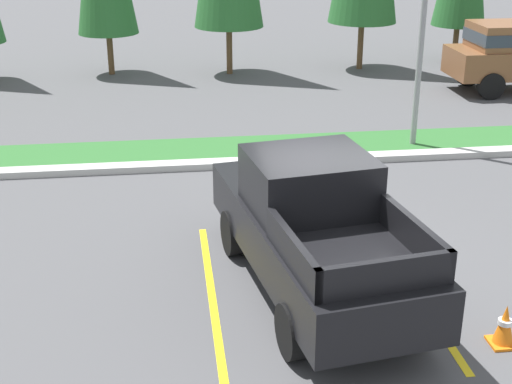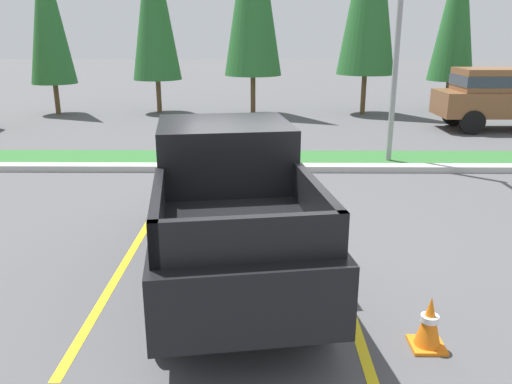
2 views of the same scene
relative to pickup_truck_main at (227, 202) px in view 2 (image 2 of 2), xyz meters
name	(u,v)px [view 2 (image 2 of 2)]	position (x,y,z in m)	size (l,w,h in m)	color
ground_plane	(269,254)	(0.59, 0.60, -1.04)	(120.00, 120.00, 0.00)	#4C4C4F
parking_line_near	(119,272)	(-1.54, -0.05, -1.04)	(0.12, 4.80, 0.01)	yellow
parking_line_far	(338,273)	(1.56, -0.05, -1.04)	(0.12, 4.80, 0.01)	yellow
curb_strip	(266,168)	(0.59, 5.60, -0.97)	(56.00, 0.40, 0.15)	#B2B2AD
grass_median	(266,159)	(0.59, 6.70, -1.01)	(56.00, 1.80, 0.06)	#2D662D
pickup_truck_main	(227,202)	(0.00, 0.00, 0.00)	(2.67, 5.45, 2.10)	black
suv_distant	(505,94)	(8.83, 11.28, 0.20)	(4.61, 1.98, 2.10)	black
street_light	(401,20)	(3.80, 6.33, 2.51)	(0.24, 1.49, 6.02)	gray
cypress_tree_leftmost	(47,10)	(-8.02, 14.76, 3.06)	(1.81, 1.81, 6.96)	brown
cypress_tree_rightmost	(457,6)	(8.47, 15.72, 3.25)	(1.89, 1.89, 7.28)	brown
traffic_cone	(429,323)	(2.26, -1.81, -0.75)	(0.36, 0.36, 0.60)	orange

